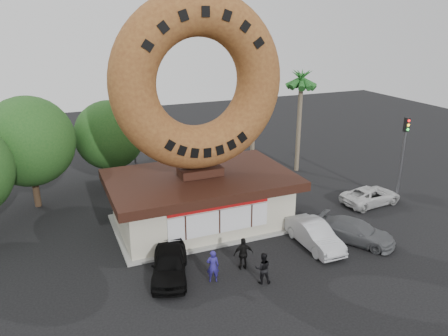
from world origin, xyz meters
TOP-DOWN VIEW (x-y plane):
  - ground at (0.00, 0.00)m, footprint 90.00×90.00m
  - donut_shop at (0.00, 5.98)m, footprint 11.20×7.20m
  - giant_donut at (0.00, 6.00)m, footprint 10.19×2.60m
  - tree_west at (-9.50, 13.00)m, footprint 6.00×6.00m
  - tree_mid at (-4.00, 15.00)m, footprint 5.20×5.20m
  - palm_near at (7.50, 14.00)m, footprint 2.60×2.60m
  - palm_far at (11.00, 12.50)m, footprint 2.60×2.60m
  - street_lamp at (-1.86, 16.00)m, footprint 2.11×0.20m
  - traffic_signal at (14.00, 3.99)m, footprint 0.30×0.38m
  - person_left at (-1.62, -0.19)m, footprint 0.71×0.56m
  - person_center at (0.60, -1.24)m, footprint 0.95×0.84m
  - person_right at (0.25, 0.26)m, footprint 1.10×0.60m
  - car_black at (-3.46, 1.07)m, footprint 2.96×4.62m
  - car_silver at (5.00, 0.87)m, footprint 1.54×4.33m
  - car_grey at (7.54, 0.39)m, footprint 3.93×4.72m
  - car_white at (12.01, 4.38)m, footprint 4.55×2.38m

SIDE VIEW (x-z plane):
  - ground at x=0.00m, z-range 0.00..0.00m
  - car_white at x=12.01m, z-range 0.00..1.22m
  - car_grey at x=7.54m, z-range 0.00..1.29m
  - car_silver at x=5.00m, z-range 0.00..1.42m
  - car_black at x=-3.46m, z-range 0.00..1.46m
  - person_center at x=0.60m, z-range 0.00..1.63m
  - person_left at x=-1.62m, z-range 0.00..1.71m
  - person_right at x=0.25m, z-range 0.00..1.77m
  - donut_shop at x=0.00m, z-range -0.13..3.67m
  - traffic_signal at x=14.00m, z-range 0.83..6.90m
  - tree_mid at x=-4.00m, z-range 0.70..7.33m
  - street_lamp at x=-1.86m, z-range 0.48..8.48m
  - tree_west at x=-9.50m, z-range 0.82..8.47m
  - palm_far at x=11.00m, z-range 3.11..11.86m
  - palm_near at x=7.50m, z-range 3.54..13.29m
  - giant_donut at x=0.00m, z-range 3.80..13.99m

